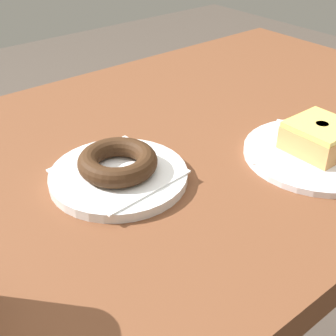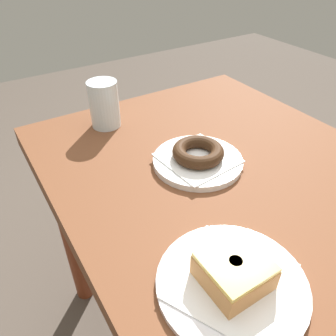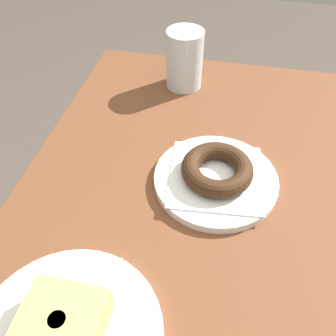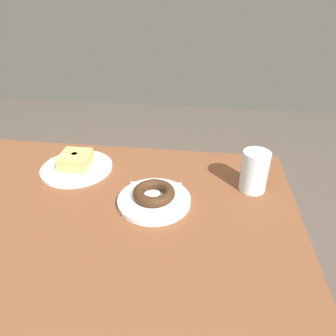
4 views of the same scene
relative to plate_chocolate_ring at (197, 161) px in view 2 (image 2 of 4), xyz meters
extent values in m
cube|color=brown|center=(0.20, 0.04, -0.03)|extent=(1.19, 0.74, 0.05)
cylinder|color=maroon|center=(-0.34, -0.26, -0.41)|extent=(0.07, 0.07, 0.69)
cylinder|color=maroon|center=(-0.34, 0.35, -0.41)|extent=(0.07, 0.07, 0.69)
cylinder|color=white|center=(0.00, 0.00, 0.00)|extent=(0.21, 0.21, 0.01)
cube|color=white|center=(0.00, 0.00, 0.01)|extent=(0.17, 0.17, 0.00)
torus|color=#372111|center=(0.00, 0.00, 0.03)|extent=(0.12, 0.12, 0.03)
cylinder|color=white|center=(0.29, -0.15, 0.00)|extent=(0.23, 0.23, 0.01)
cube|color=white|center=(0.29, -0.15, 0.00)|extent=(0.22, 0.22, 0.00)
cube|color=tan|center=(0.29, -0.15, 0.03)|extent=(0.09, 0.09, 0.04)
cube|color=#F4D35F|center=(0.29, -0.15, 0.05)|extent=(0.09, 0.09, 0.01)
cylinder|color=tan|center=(0.29, -0.15, 0.05)|extent=(0.02, 0.02, 0.00)
cylinder|color=silver|center=(-0.28, -0.10, 0.06)|extent=(0.08, 0.08, 0.12)
camera|label=1|loc=(-0.30, -0.49, 0.38)|focal=49.10mm
camera|label=2|loc=(0.49, -0.39, 0.45)|focal=35.52mm
camera|label=3|loc=(0.41, 0.00, 0.45)|focal=38.66mm
camera|label=4|loc=(-0.13, 0.67, 0.51)|focal=32.10mm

